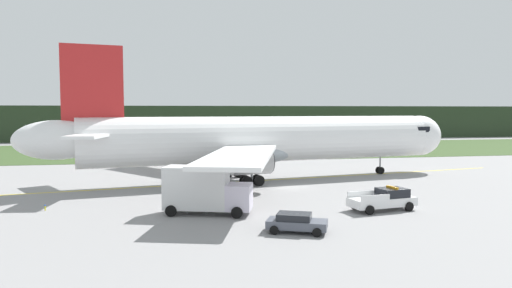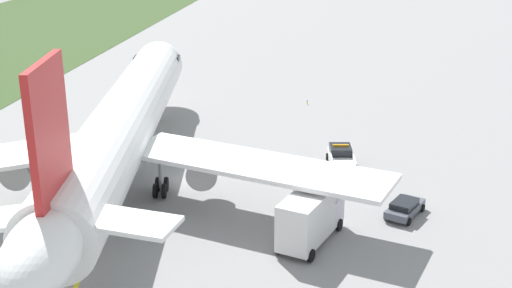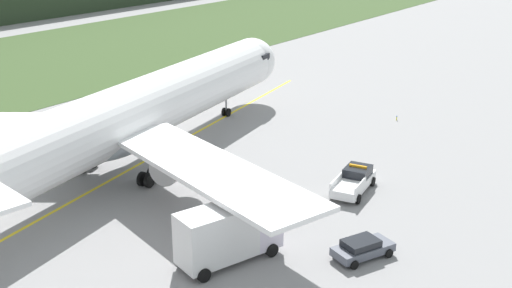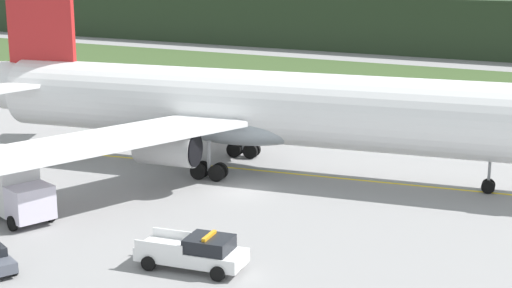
% 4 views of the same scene
% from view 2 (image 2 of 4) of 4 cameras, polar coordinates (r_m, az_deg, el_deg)
% --- Properties ---
extents(ground, '(320.00, 320.00, 0.00)m').
position_cam_2_polar(ground, '(59.72, -5.62, -2.98)').
color(ground, gray).
extents(taxiway_centerline_main, '(66.31, 11.83, 0.01)m').
position_cam_2_polar(taxiway_centerline_main, '(60.58, -10.71, -2.90)').
color(taxiway_centerline_main, yellow).
rests_on(taxiway_centerline_main, ground).
extents(airliner, '(51.89, 42.90, 14.91)m').
position_cam_2_polar(airliner, '(58.35, -11.11, 1.16)').
color(airliner, white).
rests_on(airliner, ground).
extents(ops_pickup_truck, '(5.84, 3.07, 1.94)m').
position_cam_2_polar(ops_pickup_truck, '(62.20, 7.06, -1.18)').
color(ops_pickup_truck, white).
rests_on(ops_pickup_truck, ground).
extents(catering_truck, '(7.26, 4.39, 3.96)m').
position_cam_2_polar(catering_truck, '(48.41, 4.45, -6.09)').
color(catering_truck, silver).
rests_on(catering_truck, ground).
extents(staff_car, '(4.41, 3.24, 1.30)m').
position_cam_2_polar(staff_car, '(53.95, 12.22, -5.15)').
color(staff_car, '#4C515D').
rests_on(staff_car, ground).
extents(taxiway_edge_light_east, '(0.12, 0.12, 0.51)m').
position_cam_2_polar(taxiway_edge_light_east, '(81.01, 4.27, 3.48)').
color(taxiway_edge_light_east, yellow).
rests_on(taxiway_edge_light_east, ground).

